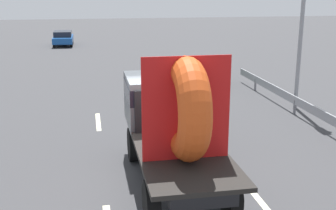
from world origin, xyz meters
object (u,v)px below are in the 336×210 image
oncoming_car (63,38)px  traffic_light (304,2)px  distant_sedan (197,70)px  flatbed_truck (171,114)px

oncoming_car → traffic_light: bearing=-64.9°
distant_sedan → oncoming_car: bearing=114.6°
distant_sedan → oncoming_car: distant_sedan is taller
flatbed_truck → traffic_light: traffic_light is taller
distant_sedan → traffic_light: 7.07m
traffic_light → flatbed_truck: bearing=-138.5°
traffic_light → oncoming_car: bearing=115.1°
traffic_light → distant_sedan: bearing=116.5°
flatbed_truck → distant_sedan: bearing=72.3°
distant_sedan → traffic_light: bearing=-63.5°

